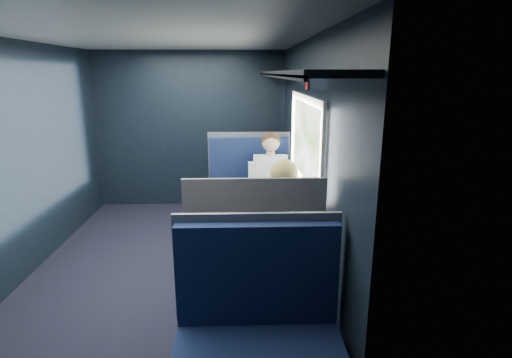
{
  "coord_description": "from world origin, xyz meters",
  "views": [
    {
      "loc": [
        0.76,
        -3.87,
        1.99
      ],
      "look_at": [
        0.9,
        0.0,
        0.95
      ],
      "focal_mm": 28.0,
      "sensor_mm": 36.0,
      "label": 1
    }
  ],
  "objects_px": {
    "bottle_small": "(283,180)",
    "seat_row_front": "(248,183)",
    "seat_row_back": "(258,342)",
    "man": "(271,182)",
    "cup": "(286,183)",
    "table": "(269,206)",
    "seat_bay_far": "(254,269)",
    "laptop": "(299,189)",
    "seat_bay_near": "(249,202)",
    "woman": "(282,225)"
  },
  "relations": [
    {
      "from": "woman",
      "to": "bottle_small",
      "type": "distance_m",
      "value": 1.1
    },
    {
      "from": "woman",
      "to": "laptop",
      "type": "distance_m",
      "value": 0.87
    },
    {
      "from": "seat_row_front",
      "to": "laptop",
      "type": "bearing_deg",
      "value": -73.08
    },
    {
      "from": "man",
      "to": "seat_row_back",
      "type": "bearing_deg",
      "value": -95.72
    },
    {
      "from": "woman",
      "to": "cup",
      "type": "distance_m",
      "value": 1.14
    },
    {
      "from": "seat_bay_near",
      "to": "cup",
      "type": "bearing_deg",
      "value": -46.67
    },
    {
      "from": "seat_bay_near",
      "to": "seat_row_back",
      "type": "relative_size",
      "value": 1.09
    },
    {
      "from": "laptop",
      "to": "seat_bay_far",
      "type": "bearing_deg",
      "value": -117.1
    },
    {
      "from": "cup",
      "to": "table",
      "type": "bearing_deg",
      "value": -117.82
    },
    {
      "from": "table",
      "to": "bottle_small",
      "type": "height_order",
      "value": "bottle_small"
    },
    {
      "from": "table",
      "to": "seat_bay_far",
      "type": "xyz_separation_m",
      "value": [
        -0.18,
        -0.87,
        -0.25
      ]
    },
    {
      "from": "seat_row_front",
      "to": "bottle_small",
      "type": "relative_size",
      "value": 5.32
    },
    {
      "from": "seat_bay_far",
      "to": "bottle_small",
      "type": "xyz_separation_m",
      "value": [
        0.36,
        1.26,
        0.42
      ]
    },
    {
      "from": "table",
      "to": "man",
      "type": "height_order",
      "value": "man"
    },
    {
      "from": "seat_bay_near",
      "to": "woman",
      "type": "relative_size",
      "value": 0.95
    },
    {
      "from": "bottle_small",
      "to": "seat_row_back",
      "type": "bearing_deg",
      "value": -99.44
    },
    {
      "from": "seat_row_front",
      "to": "seat_row_back",
      "type": "height_order",
      "value": "same"
    },
    {
      "from": "cup",
      "to": "man",
      "type": "bearing_deg",
      "value": 119.76
    },
    {
      "from": "seat_row_front",
      "to": "laptop",
      "type": "relative_size",
      "value": 3.75
    },
    {
      "from": "seat_bay_near",
      "to": "seat_row_front",
      "type": "relative_size",
      "value": 1.09
    },
    {
      "from": "seat_row_front",
      "to": "man",
      "type": "height_order",
      "value": "man"
    },
    {
      "from": "seat_row_back",
      "to": "bottle_small",
      "type": "relative_size",
      "value": 5.32
    },
    {
      "from": "seat_bay_near",
      "to": "seat_row_front",
      "type": "height_order",
      "value": "seat_bay_near"
    },
    {
      "from": "bottle_small",
      "to": "seat_bay_far",
      "type": "bearing_deg",
      "value": -106.07
    },
    {
      "from": "seat_row_back",
      "to": "man",
      "type": "xyz_separation_m",
      "value": [
        0.25,
        2.5,
        0.31
      ]
    },
    {
      "from": "laptop",
      "to": "bottle_small",
      "type": "relative_size",
      "value": 1.42
    },
    {
      "from": "bottle_small",
      "to": "woman",
      "type": "bearing_deg",
      "value": -95.89
    },
    {
      "from": "table",
      "to": "seat_row_back",
      "type": "xyz_separation_m",
      "value": [
        -0.18,
        -1.8,
        -0.25
      ]
    },
    {
      "from": "seat_row_front",
      "to": "bottle_small",
      "type": "distance_m",
      "value": 1.52
    },
    {
      "from": "table",
      "to": "woman",
      "type": "bearing_deg",
      "value": -84.55
    },
    {
      "from": "table",
      "to": "bottle_small",
      "type": "relative_size",
      "value": 4.59
    },
    {
      "from": "seat_bay_far",
      "to": "man",
      "type": "xyz_separation_m",
      "value": [
        0.25,
        1.57,
        0.3
      ]
    },
    {
      "from": "seat_row_front",
      "to": "seat_row_back",
      "type": "xyz_separation_m",
      "value": [
        0.0,
        -3.59,
        0.0
      ]
    },
    {
      "from": "seat_bay_near",
      "to": "woman",
      "type": "distance_m",
      "value": 1.63
    },
    {
      "from": "bottle_small",
      "to": "seat_row_front",
      "type": "bearing_deg",
      "value": 104.39
    },
    {
      "from": "man",
      "to": "cup",
      "type": "xyz_separation_m",
      "value": [
        0.16,
        -0.27,
        0.06
      ]
    },
    {
      "from": "seat_bay_near",
      "to": "woman",
      "type": "height_order",
      "value": "woman"
    },
    {
      "from": "seat_bay_far",
      "to": "bottle_small",
      "type": "bearing_deg",
      "value": 73.93
    },
    {
      "from": "seat_bay_near",
      "to": "bottle_small",
      "type": "xyz_separation_m",
      "value": [
        0.37,
        -0.48,
        0.42
      ]
    },
    {
      "from": "seat_bay_far",
      "to": "seat_row_back",
      "type": "distance_m",
      "value": 0.92
    },
    {
      "from": "seat_bay_far",
      "to": "laptop",
      "type": "bearing_deg",
      "value": 62.9
    },
    {
      "from": "table",
      "to": "bottle_small",
      "type": "bearing_deg",
      "value": 64.84
    },
    {
      "from": "seat_row_back",
      "to": "man",
      "type": "height_order",
      "value": "man"
    },
    {
      "from": "woman",
      "to": "seat_bay_far",
      "type": "bearing_deg",
      "value": -146.18
    },
    {
      "from": "seat_bay_far",
      "to": "seat_row_front",
      "type": "height_order",
      "value": "seat_bay_far"
    },
    {
      "from": "man",
      "to": "seat_bay_far",
      "type": "bearing_deg",
      "value": -99.03
    },
    {
      "from": "seat_bay_far",
      "to": "woman",
      "type": "bearing_deg",
      "value": 33.82
    },
    {
      "from": "seat_bay_far",
      "to": "seat_row_front",
      "type": "xyz_separation_m",
      "value": [
        0.0,
        2.67,
        -0.0
      ]
    },
    {
      "from": "seat_bay_far",
      "to": "woman",
      "type": "relative_size",
      "value": 0.95
    },
    {
      "from": "table",
      "to": "cup",
      "type": "height_order",
      "value": "cup"
    }
  ]
}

